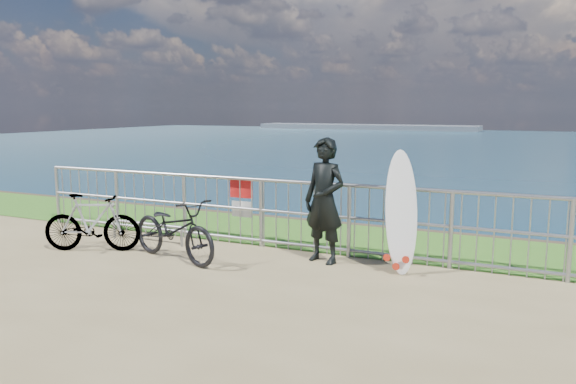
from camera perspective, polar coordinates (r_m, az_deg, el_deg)
The scene contains 8 objects.
grass_strip at distance 10.00m, azimuth 2.77°, elevation -4.37°, with size 120.00×120.00×0.00m, color #306B1D.
seascape at distance 161.07m, azimuth 7.89°, elevation 6.37°, with size 260.00×260.00×5.00m.
railing at distance 8.89m, azimuth 0.15°, elevation -2.26°, with size 10.06×0.10×1.13m.
surfer at distance 8.16m, azimuth 3.72°, elevation -0.89°, with size 0.67×0.44×1.83m, color black.
surfboard at distance 7.80m, azimuth 11.40°, elevation -2.46°, with size 0.57×0.55×1.70m.
bicycle_near at distance 8.49m, azimuth -11.51°, elevation -3.73°, with size 0.62×1.78×0.94m, color black.
bicycle_far at distance 9.37m, azimuth -19.29°, elevation -2.95°, with size 0.43×1.53×0.92m, color black.
bike_rack at distance 9.75m, azimuth -14.17°, elevation -3.35°, with size 1.62×0.05×0.34m.
Camera 1 is at (3.67, -6.32, 2.27)m, focal length 35.00 mm.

